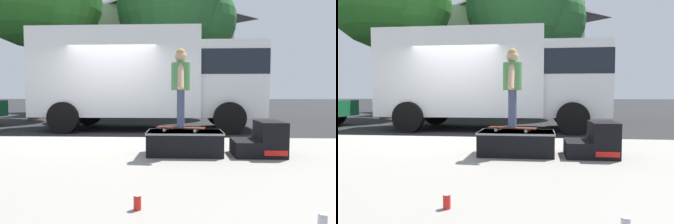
# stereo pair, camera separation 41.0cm
# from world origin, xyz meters

# --- Properties ---
(ground_plane) EXTENTS (140.00, 140.00, 0.00)m
(ground_plane) POSITION_xyz_m (0.00, 0.00, 0.00)
(ground_plane) COLOR black
(sidewalk_slab) EXTENTS (50.00, 5.00, 0.12)m
(sidewalk_slab) POSITION_xyz_m (0.00, -3.00, 0.06)
(sidewalk_slab) COLOR gray
(sidewalk_slab) RESTS_ON ground
(skate_box) EXTENTS (1.22, 0.68, 0.39)m
(skate_box) POSITION_xyz_m (2.02, -2.48, 0.33)
(skate_box) COLOR black
(skate_box) RESTS_ON sidewalk_slab
(kicker_ramp) EXTENTS (0.79, 0.70, 0.56)m
(kicker_ramp) POSITION_xyz_m (3.27, -2.48, 0.35)
(kicker_ramp) COLOR black
(kicker_ramp) RESTS_ON sidewalk_slab
(skateboard) EXTENTS (0.80, 0.35, 0.07)m
(skateboard) POSITION_xyz_m (1.95, -2.53, 0.56)
(skateboard) COLOR #4C1E14
(skateboard) RESTS_ON skate_box
(skater_kid) EXTENTS (0.31, 0.65, 1.26)m
(skater_kid) POSITION_xyz_m (1.95, -2.53, 1.32)
(skater_kid) COLOR #3F4766
(skater_kid) RESTS_ON skateboard
(soda_can) EXTENTS (0.07, 0.07, 0.13)m
(soda_can) POSITION_xyz_m (2.99, -5.23, 0.18)
(soda_can) COLOR silver
(soda_can) RESTS_ON sidewalk_slab
(soda_can_b) EXTENTS (0.07, 0.07, 0.13)m
(soda_can_b) POSITION_xyz_m (1.59, -4.89, 0.18)
(soda_can_b) COLOR red
(soda_can_b) RESTS_ON sidewalk_slab
(box_truck) EXTENTS (6.91, 2.63, 3.05)m
(box_truck) POSITION_xyz_m (0.97, 2.20, 1.70)
(box_truck) COLOR white
(box_truck) RESTS_ON ground
(street_tree_main) EXTENTS (5.68, 5.16, 7.84)m
(street_tree_main) POSITION_xyz_m (1.75, 7.24, 5.10)
(street_tree_main) COLOR brown
(street_tree_main) RESTS_ON ground
(house_behind) EXTENTS (9.54, 8.22, 8.40)m
(house_behind) POSITION_xyz_m (0.22, 12.63, 4.24)
(house_behind) COLOR beige
(house_behind) RESTS_ON ground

